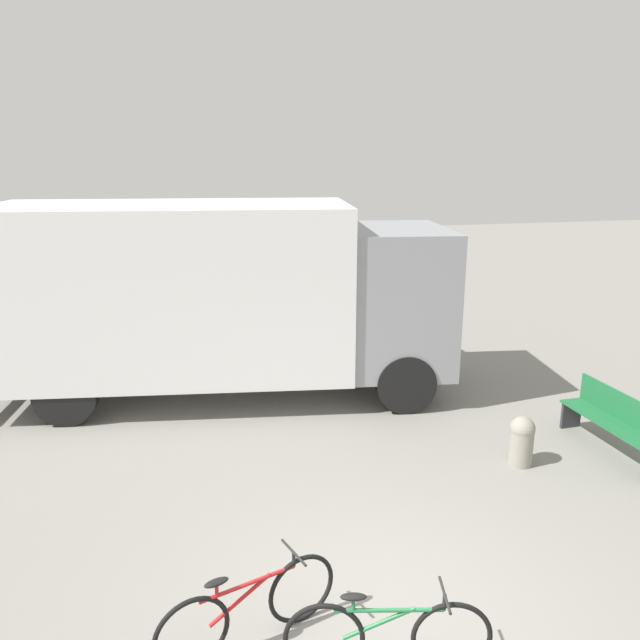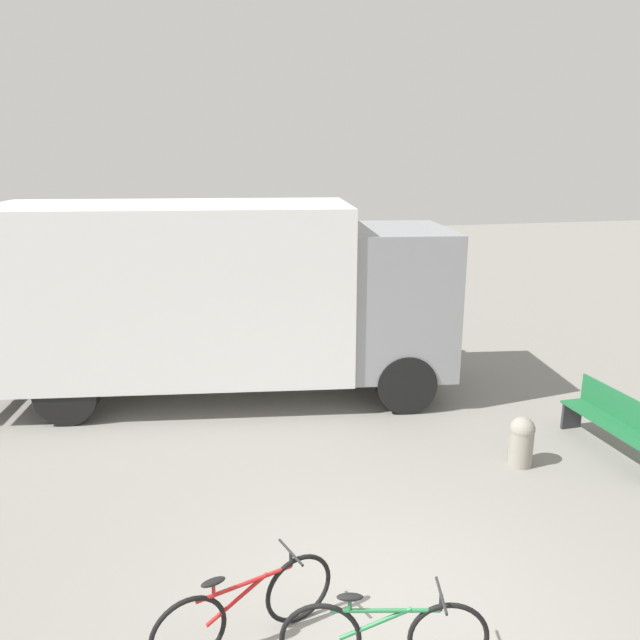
% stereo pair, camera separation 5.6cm
% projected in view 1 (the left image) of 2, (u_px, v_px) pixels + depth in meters
% --- Properties ---
extents(ground_plane, '(60.00, 60.00, 0.00)m').
position_uv_depth(ground_plane, '(382.00, 623.00, 5.82)').
color(ground_plane, gray).
extents(delivery_truck, '(8.12, 3.55, 3.41)m').
position_uv_depth(delivery_truck, '(218.00, 292.00, 10.86)').
color(delivery_truck, white).
rests_on(delivery_truck, ground).
extents(park_bench, '(0.45, 1.93, 0.88)m').
position_uv_depth(park_bench, '(617.00, 421.00, 9.00)').
color(park_bench, '#1E6638').
rests_on(park_bench, ground).
extents(bicycle_near, '(1.68, 0.65, 0.77)m').
position_uv_depth(bicycle_near, '(249.00, 608.00, 5.49)').
color(bicycle_near, black).
rests_on(bicycle_near, ground).
extents(bicycle_middle, '(1.72, 0.53, 0.77)m').
position_uv_depth(bicycle_middle, '(387.00, 636.00, 5.18)').
color(bicycle_middle, black).
rests_on(bicycle_middle, ground).
extents(bollard_near_bench, '(0.35, 0.35, 0.72)m').
position_uv_depth(bollard_near_bench, '(522.00, 439.00, 8.68)').
color(bollard_near_bench, gray).
rests_on(bollard_near_bench, ground).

